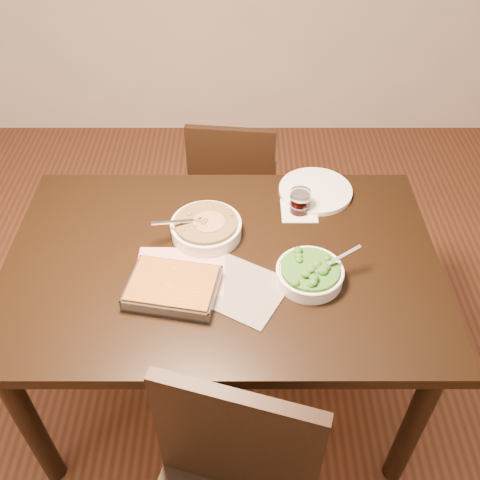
% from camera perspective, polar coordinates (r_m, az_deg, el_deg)
% --- Properties ---
extents(ground, '(4.00, 4.00, 0.00)m').
position_cam_1_polar(ground, '(2.32, -1.50, -15.04)').
color(ground, '#422313').
rests_on(ground, ground).
extents(table, '(1.40, 0.90, 0.75)m').
position_cam_1_polar(table, '(1.80, -1.87, -4.11)').
color(table, black).
rests_on(table, ground).
extents(magazine_a, '(0.29, 0.21, 0.01)m').
position_cam_1_polar(magazine_a, '(1.69, -6.41, -3.32)').
color(magazine_a, '#BA3542').
rests_on(magazine_a, table).
extents(magazine_b, '(0.38, 0.35, 0.01)m').
position_cam_1_polar(magazine_b, '(1.64, -0.73, -4.92)').
color(magazine_b, '#212228').
rests_on(magazine_b, table).
extents(coaster, '(0.13, 0.13, 0.00)m').
position_cam_1_polar(coaster, '(1.91, 6.30, 3.09)').
color(coaster, white).
rests_on(coaster, table).
extents(stew_bowl, '(0.26, 0.24, 0.09)m').
position_cam_1_polar(stew_bowl, '(1.79, -3.63, 1.36)').
color(stew_bowl, white).
rests_on(stew_bowl, table).
extents(broccoli_bowl, '(0.23, 0.21, 0.08)m').
position_cam_1_polar(broccoli_bowl, '(1.66, 7.45, -3.52)').
color(broccoli_bowl, white).
rests_on(broccoli_bowl, table).
extents(baking_dish, '(0.30, 0.24, 0.05)m').
position_cam_1_polar(baking_dish, '(1.62, -7.15, -5.06)').
color(baking_dish, silver).
rests_on(baking_dish, table).
extents(wine_tumbler, '(0.07, 0.07, 0.08)m').
position_cam_1_polar(wine_tumbler, '(1.88, 6.41, 4.15)').
color(wine_tumbler, black).
rests_on(wine_tumbler, coaster).
extents(dinner_plate, '(0.27, 0.27, 0.02)m').
position_cam_1_polar(dinner_plate, '(1.99, 8.05, 5.23)').
color(dinner_plate, white).
rests_on(dinner_plate, table).
extents(chair_far, '(0.42, 0.42, 0.81)m').
position_cam_1_polar(chair_far, '(2.51, -0.69, 6.07)').
color(chair_far, black).
rests_on(chair_far, ground).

